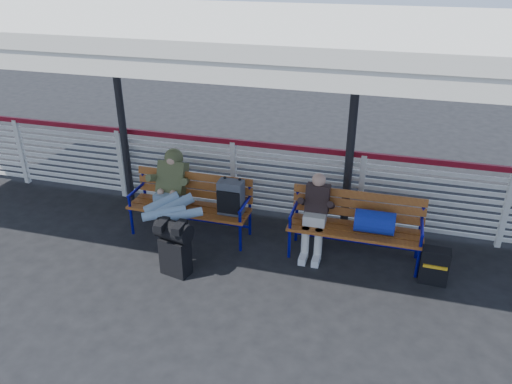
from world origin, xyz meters
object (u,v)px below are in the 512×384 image
(luggage_stack, at_px, (175,246))
(bench_left, at_px, (205,199))
(suitcase_side, at_px, (434,266))
(traveler_man, at_px, (171,201))
(bench_right, at_px, (364,221))
(companion_person, at_px, (315,214))

(luggage_stack, bearing_deg, bench_left, 100.60)
(bench_left, bearing_deg, suitcase_side, -5.36)
(traveler_man, height_order, suitcase_side, traveler_man)
(luggage_stack, height_order, bench_right, bench_right)
(companion_person, bearing_deg, luggage_stack, -148.20)
(companion_person, xyz_separation_m, suitcase_side, (1.60, -0.30, -0.35))
(companion_person, bearing_deg, suitcase_side, -10.54)
(bench_right, bearing_deg, companion_person, -178.59)
(luggage_stack, relative_size, suitcase_side, 1.60)
(luggage_stack, relative_size, companion_person, 0.68)
(luggage_stack, xyz_separation_m, companion_person, (1.65, 1.02, 0.17))
(luggage_stack, bearing_deg, traveler_man, 129.30)
(luggage_stack, relative_size, bench_left, 0.43)
(luggage_stack, xyz_separation_m, bench_right, (2.31, 1.04, 0.16))
(bench_left, relative_size, traveler_man, 1.10)
(luggage_stack, xyz_separation_m, suitcase_side, (3.25, 0.73, -0.18))
(companion_person, bearing_deg, traveler_man, -170.41)
(companion_person, distance_m, suitcase_side, 1.67)
(luggage_stack, height_order, suitcase_side, luggage_stack)
(luggage_stack, distance_m, bench_right, 2.53)
(traveler_man, xyz_separation_m, companion_person, (2.00, 0.34, -0.09))
(bench_right, distance_m, suitcase_side, 1.05)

